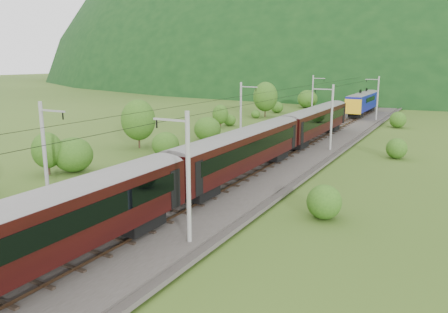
% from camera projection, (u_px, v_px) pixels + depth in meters
% --- Properties ---
extents(ground, '(600.00, 600.00, 0.00)m').
position_uv_depth(ground, '(113.00, 228.00, 29.67)').
color(ground, '#2F4917').
rests_on(ground, ground).
extents(railbed, '(14.00, 220.00, 0.30)m').
position_uv_depth(railbed, '(192.00, 189.00, 38.21)').
color(railbed, '#38332D').
rests_on(railbed, ground).
extents(track_left, '(2.40, 220.00, 0.27)m').
position_uv_depth(track_left, '(170.00, 183.00, 39.28)').
color(track_left, '#513622').
rests_on(track_left, railbed).
extents(track_right, '(2.40, 220.00, 0.27)m').
position_uv_depth(track_right, '(216.00, 190.00, 37.05)').
color(track_right, '#513622').
rests_on(track_right, railbed).
extents(catenary_left, '(2.54, 192.28, 8.00)m').
position_uv_depth(catenary_left, '(241.00, 111.00, 59.00)').
color(catenary_left, gray).
rests_on(catenary_left, railbed).
extents(catenary_right, '(2.54, 192.28, 8.00)m').
position_uv_depth(catenary_right, '(331.00, 116.00, 53.29)').
color(catenary_right, gray).
rests_on(catenary_right, railbed).
extents(overhead_wires, '(4.83, 198.00, 0.03)m').
position_uv_depth(overhead_wires, '(191.00, 109.00, 36.72)').
color(overhead_wires, black).
rests_on(overhead_wires, ground).
extents(mountain_main, '(504.00, 360.00, 244.00)m').
position_uv_depth(mountain_main, '(425.00, 80.00, 252.72)').
color(mountain_main, black).
rests_on(mountain_main, ground).
extents(mountain_ridge, '(336.00, 280.00, 132.00)m').
position_uv_depth(mountain_ridge, '(262.00, 75.00, 343.01)').
color(mountain_ridge, black).
rests_on(mountain_ridge, ground).
extents(train, '(3.03, 121.72, 5.27)m').
position_uv_depth(train, '(243.00, 143.00, 40.72)').
color(train, black).
rests_on(train, ground).
extents(hazard_post_near, '(0.16, 0.16, 1.46)m').
position_uv_depth(hazard_post_near, '(324.00, 120.00, 75.52)').
color(hazard_post_near, red).
rests_on(hazard_post_near, railbed).
extents(hazard_post_far, '(0.17, 0.17, 1.59)m').
position_uv_depth(hazard_post_far, '(315.00, 126.00, 67.98)').
color(hazard_post_far, red).
rests_on(hazard_post_far, railbed).
extents(signal, '(0.27, 0.27, 2.48)m').
position_uv_depth(signal, '(323.00, 108.00, 87.18)').
color(signal, black).
rests_on(signal, railbed).
extents(vegetation_left, '(10.20, 143.64, 7.00)m').
position_uv_depth(vegetation_left, '(152.00, 130.00, 54.71)').
color(vegetation_left, '#295216').
rests_on(vegetation_left, ground).
extents(vegetation_right, '(5.69, 102.20, 3.02)m').
position_uv_depth(vegetation_right, '(271.00, 254.00, 22.71)').
color(vegetation_right, '#295216').
rests_on(vegetation_right, ground).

